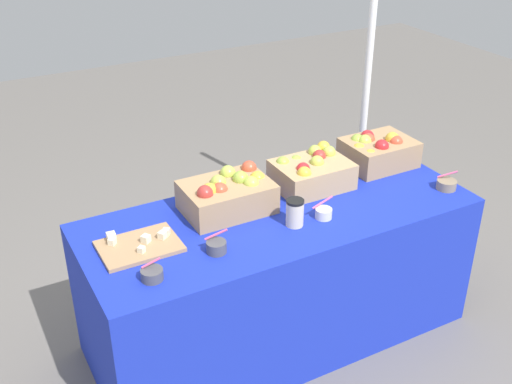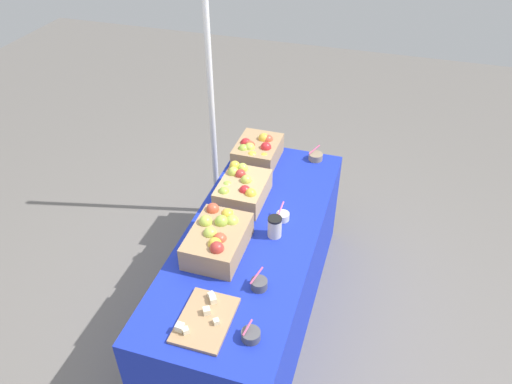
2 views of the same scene
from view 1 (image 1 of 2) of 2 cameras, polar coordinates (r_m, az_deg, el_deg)
The scene contains 12 objects.
ground_plane at distance 3.44m, azimuth 1.93°, elevation -12.49°, with size 10.00×10.00×0.00m, color slate.
table at distance 3.21m, azimuth 2.03°, elevation -7.51°, with size 1.90×0.76×0.74m, color #192DB7.
apple_crate_left at distance 3.48m, azimuth 10.88°, elevation 3.67°, with size 0.36×0.29×0.19m.
apple_crate_middle at distance 3.22m, azimuth 5.03°, elevation 1.85°, with size 0.37×0.28×0.18m.
apple_crate_right at distance 2.99m, azimuth -2.56°, elevation -0.20°, with size 0.41×0.29×0.19m.
cutting_board_front at distance 2.79m, azimuth -10.48°, elevation -4.75°, with size 0.34×0.25×0.06m.
sample_bowl_near at distance 3.34m, azimuth 16.78°, elevation 0.66°, with size 0.10×0.10×0.10m.
sample_bowl_mid at distance 2.97m, azimuth 6.10°, elevation -1.89°, with size 0.10×0.08×0.10m.
sample_bowl_far at distance 2.58m, azimuth -9.35°, elevation -7.32°, with size 0.09×0.09×0.09m.
sample_bowl_extra at distance 2.71m, azimuth -3.58°, elevation -4.93°, with size 0.10×0.09×0.11m.
coffee_cup at distance 2.88m, azimuth 3.55°, elevation -1.86°, with size 0.08×0.08×0.13m.
tent_pole at distance 3.86m, azimuth 9.87°, elevation 8.70°, with size 0.04×0.04×1.95m, color white.
Camera 1 is at (-1.33, -2.23, 2.26)m, focal length 44.40 mm.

